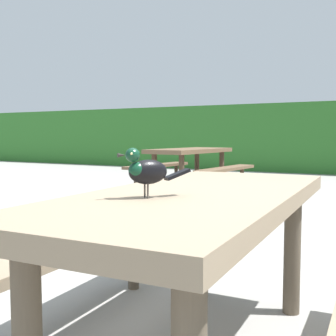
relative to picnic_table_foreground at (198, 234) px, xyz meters
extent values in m
cube|color=#84725B|center=(0.00, 0.00, 0.15)|extent=(0.84, 1.83, 0.07)
cylinder|color=brown|center=(-0.30, 0.69, -0.22)|extent=(0.09, 0.09, 0.67)
cylinder|color=brown|center=(0.23, 0.71, -0.22)|extent=(0.09, 0.09, 0.67)
cube|color=#84725B|center=(-0.70, -0.03, -0.14)|extent=(0.36, 1.72, 0.05)
cylinder|color=brown|center=(-0.73, 0.61, -0.36)|extent=(0.07, 0.07, 0.39)
ellipsoid|color=black|center=(-0.07, -0.28, 0.28)|extent=(0.14, 0.16, 0.09)
ellipsoid|color=#0F3823|center=(-0.09, -0.31, 0.29)|extent=(0.09, 0.09, 0.06)
sphere|color=#0F3823|center=(-0.10, -0.33, 0.34)|extent=(0.05, 0.05, 0.05)
sphere|color=#EAE08C|center=(-0.09, -0.35, 0.35)|extent=(0.01, 0.01, 0.01)
sphere|color=#EAE08C|center=(-0.13, -0.33, 0.35)|extent=(0.01, 0.01, 0.01)
cone|color=black|center=(-0.13, -0.36, 0.34)|extent=(0.03, 0.03, 0.02)
cube|color=black|center=(0.00, -0.18, 0.27)|extent=(0.09, 0.10, 0.04)
cylinder|color=#47423D|center=(-0.06, -0.29, 0.21)|extent=(0.01, 0.01, 0.05)
cylinder|color=#47423D|center=(-0.09, -0.28, 0.21)|extent=(0.01, 0.01, 0.05)
cube|color=brown|center=(-2.52, 5.11, 0.15)|extent=(0.91, 1.86, 0.07)
cylinder|color=#423324|center=(-2.20, 5.78, -0.22)|extent=(0.09, 0.09, 0.67)
cylinder|color=#423324|center=(-2.73, 5.83, -0.22)|extent=(0.09, 0.09, 0.67)
cylinder|color=#423324|center=(-2.32, 4.38, -0.22)|extent=(0.09, 0.09, 0.67)
cylinder|color=#423324|center=(-2.85, 4.43, -0.22)|extent=(0.09, 0.09, 0.67)
cube|color=brown|center=(-1.83, 5.05, -0.14)|extent=(0.43, 1.73, 0.05)
cylinder|color=#423324|center=(-1.77, 5.69, -0.36)|extent=(0.07, 0.07, 0.39)
cylinder|color=#423324|center=(-1.88, 4.41, -0.36)|extent=(0.07, 0.07, 0.39)
cube|color=brown|center=(-3.22, 5.17, -0.14)|extent=(0.43, 1.73, 0.05)
cylinder|color=#423324|center=(-3.16, 5.81, -0.36)|extent=(0.07, 0.07, 0.39)
cylinder|color=#423324|center=(-3.28, 4.53, -0.36)|extent=(0.07, 0.07, 0.39)
camera|label=1|loc=(0.74, -1.60, 0.41)|focal=45.60mm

